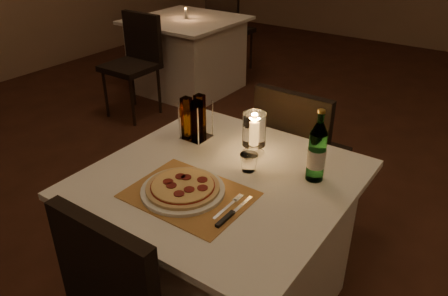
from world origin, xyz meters
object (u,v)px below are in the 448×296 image
Objects in this scene: chair_far at (297,148)px; neighbor_table_left at (188,55)px; water_bottle at (317,152)px; hurricane_candle at (254,131)px; tumbler at (249,162)px; pizza at (183,187)px; main_table at (221,246)px; plate at (183,190)px.

chair_far is 0.90× the size of neighbor_table_left.
neighbor_table_left is (-2.28, 1.97, -0.49)m from water_bottle.
tumbler is at bearing -66.70° from hurricane_candle.
pizza is at bearing -134.10° from water_bottle.
main_table is 3.57× the size of pizza.
hurricane_candle is (0.01, -0.49, 0.31)m from chair_far.
pizza reaches higher than main_table.
water_bottle is at bearing 45.90° from pizza.
plate is 0.32× the size of neighbor_table_left.
neighbor_table_left is (-1.96, 1.45, -0.18)m from chair_far.
main_table is 5.11× the size of hurricane_candle.
chair_far is 0.66m from tumbler.
water_bottle is 1.53× the size of hurricane_candle.
main_table is at bearing -148.00° from water_bottle.
neighbor_table_left is (-2.03, 2.06, -0.40)m from tumbler.
neighbor_table_left is (-1.91, 2.34, -0.39)m from pizza.
neighbor_table_left is at bearing 134.52° from tumbler.
pizza is (0.00, 0.00, 0.02)m from plate.
water_bottle reaches higher than pizza.
hurricane_candle is 2.81m from neighbor_table_left.
chair_far is 3.01× the size of water_bottle.
water_bottle is (0.37, 0.38, 0.11)m from plate.
pizza is 1.43× the size of hurricane_candle.
water_bottle is 0.30× the size of neighbor_table_left.
tumbler is at bearing -159.03° from water_bottle.
hurricane_candle reaches higher than plate.
tumbler is (0.12, 0.28, 0.01)m from pizza.
pizza is 0.94× the size of water_bottle.
pizza is at bearing -105.49° from main_table.
tumbler is at bearing 67.54° from pizza.
plate is (-0.05, -0.18, 0.38)m from main_table.
plate is 1.63× the size of hurricane_candle.
hurricane_candle is at bearing 87.01° from main_table.
plate is 1.07× the size of water_bottle.
hurricane_candle reaches higher than chair_far.
pizza is (-0.05, -0.89, 0.22)m from chair_far.
neighbor_table_left is at bearing 143.54° from chair_far.
water_bottle is (0.32, 0.20, 0.49)m from main_table.
chair_far is at bearing 96.19° from tumbler.
hurricane_candle reaches higher than tumbler.
hurricane_candle is at bearing -88.60° from chair_far.
chair_far is 0.57m from hurricane_candle.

